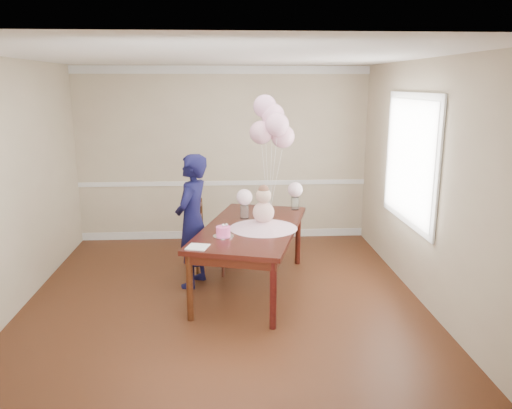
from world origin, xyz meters
The scene contains 52 objects.
floor centered at (0.00, 0.00, 0.00)m, with size 4.50×5.00×0.00m, color #34190D.
ceiling centered at (0.00, 0.00, 2.70)m, with size 4.50×5.00×0.02m, color white.
wall_back centered at (0.00, 2.50, 1.35)m, with size 4.50×0.02×2.70m, color tan.
wall_front centered at (0.00, -2.50, 1.35)m, with size 4.50×0.02×2.70m, color tan.
wall_left centered at (-2.25, 0.00, 1.35)m, with size 0.02×5.00×2.70m, color tan.
wall_right centered at (2.25, 0.00, 1.35)m, with size 0.02×5.00×2.70m, color tan.
chair_rail_trim centered at (0.00, 2.49, 0.90)m, with size 4.50×0.02×0.07m, color silver.
crown_molding centered at (0.00, 2.49, 2.63)m, with size 4.50×0.02×0.12m, color silver.
baseboard_trim centered at (0.00, 2.49, 0.06)m, with size 4.50×0.02×0.12m, color silver.
window_frame centered at (2.23, 0.50, 1.55)m, with size 0.02×1.66×1.56m, color white.
window_blinds centered at (2.21, 0.50, 1.55)m, with size 0.01×1.50×1.40m, color white.
dining_table_top centered at (0.33, 0.43, 0.76)m, with size 1.05×2.10×0.05m, color black.
table_apron centered at (0.33, 0.43, 0.68)m, with size 0.94×1.99×0.10m, color black.
table_leg_fl centered at (-0.35, -0.38, 0.37)m, with size 0.07×0.07×0.73m, color black.
table_leg_fr centered at (0.50, -0.62, 0.37)m, with size 0.07×0.07×0.73m, color black.
table_leg_bl centered at (0.17, 1.48, 0.37)m, with size 0.07×0.07×0.73m, color black.
table_leg_br centered at (1.02, 1.24, 0.37)m, with size 0.07×0.07×0.73m, color black.
baby_skirt centered at (0.47, 0.34, 0.84)m, with size 0.80×0.80×0.10m, color #D89FB3.
baby_torso centered at (0.47, 0.34, 0.98)m, with size 0.25×0.25×0.25m, color pink.
baby_head centered at (0.47, 0.34, 1.17)m, with size 0.18×0.18×0.18m, color #D6AE93.
baby_hair centered at (0.47, 0.34, 1.24)m, with size 0.13×0.13×0.13m, color brown.
cake_platter centered at (0.00, 0.03, 0.79)m, with size 0.23×0.23×0.01m, color silver.
birthday_cake centered at (0.00, 0.03, 0.85)m, with size 0.16×0.16×0.10m, color #FF50A4.
cake_flower_a centered at (0.00, 0.03, 0.92)m, with size 0.03×0.03×0.03m, color white.
cake_flower_b centered at (0.04, 0.04, 0.92)m, with size 0.03×0.03×0.03m, color silver.
rose_vase_near centered at (0.27, 0.78, 0.87)m, with size 0.10×0.10×0.17m, color silver.
roses_near centered at (0.27, 0.78, 1.06)m, with size 0.20×0.20×0.20m, color white.
rose_vase_far centered at (0.96, 1.18, 0.87)m, with size 0.10×0.10×0.17m, color white.
roses_far centered at (0.96, 1.18, 1.06)m, with size 0.20×0.20×0.20m, color white.
napkin centered at (-0.26, -0.33, 0.79)m, with size 0.21×0.21×0.01m, color silver.
balloon_weight centered at (0.59, 0.96, 0.80)m, with size 0.04×0.04×0.02m, color silver.
balloon_a centered at (0.49, 0.99, 1.84)m, with size 0.29×0.29×0.29m, color #E8A4B7.
balloon_b centered at (0.68, 0.88, 1.94)m, with size 0.29×0.29×0.29m, color #FCB2D2.
balloon_c centered at (0.64, 1.05, 2.05)m, with size 0.29×0.29×0.29m, color #FFB4D6.
balloon_d centered at (0.54, 1.10, 2.15)m, with size 0.29×0.29×0.29m, color #F2ABD0.
balloon_e centered at (0.76, 1.00, 1.78)m, with size 0.29×0.29×0.29m, color #FDB3CE.
balloon_ribbon_a centered at (0.54, 0.97, 1.24)m, with size 0.00×0.00×0.88m, color white.
balloon_ribbon_b centered at (0.63, 0.92, 1.29)m, with size 0.00×0.00×0.99m, color white.
balloon_ribbon_c centered at (0.61, 1.00, 1.34)m, with size 0.00×0.00×1.09m, color white.
balloon_ribbon_d centered at (0.57, 1.03, 1.39)m, with size 0.00×0.00×1.20m, color silver.
balloon_ribbon_e centered at (0.68, 0.98, 1.21)m, with size 0.00×0.00×0.83m, color white.
dining_chair_seat centered at (-0.14, 1.02, 0.42)m, with size 0.41×0.41×0.05m, color #3D2310.
chair_leg_fl centered at (-0.34, 0.89, 0.20)m, with size 0.04×0.04×0.40m, color #3B2010.
chair_leg_fr centered at (-0.01, 0.82, 0.20)m, with size 0.04×0.04×0.40m, color #39170F.
chair_leg_bl centered at (-0.27, 1.22, 0.20)m, with size 0.04×0.04×0.40m, color #3A1510.
chair_leg_br centered at (0.06, 1.15, 0.20)m, with size 0.04×0.04×0.40m, color #3C1610.
chair_back_post_l centered at (-0.36, 0.89, 0.69)m, with size 0.04×0.04×0.53m, color #3C1610.
chair_back_post_r centered at (-0.29, 1.22, 0.69)m, with size 0.04×0.04×0.53m, color #331D0E.
chair_slat_low centered at (-0.33, 1.06, 0.58)m, with size 0.03×0.38×0.05m, color #36160E.
chair_slat_mid centered at (-0.33, 1.06, 0.73)m, with size 0.03×0.38×0.05m, color #391A0F.
chair_slat_top centered at (-0.33, 1.06, 0.88)m, with size 0.03×0.38×0.05m, color #361A0E.
woman centered at (-0.37, 0.59, 0.81)m, with size 0.59×0.39×1.63m, color black.
Camera 1 is at (0.04, -5.24, 2.43)m, focal length 35.00 mm.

